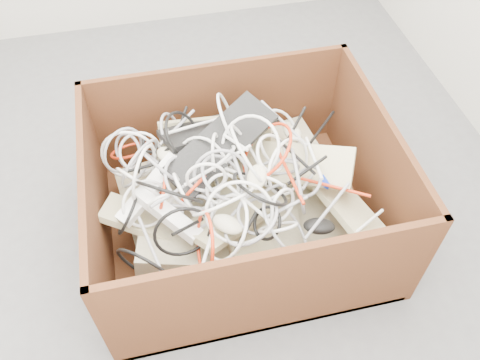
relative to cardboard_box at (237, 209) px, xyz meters
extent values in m
plane|color=#515153|center=(-0.18, 0.18, -0.14)|extent=(3.00, 3.00, 0.00)
cube|color=#3F210F|center=(0.02, 0.00, -0.13)|extent=(1.14, 0.95, 0.03)
cube|color=#3F210F|center=(0.02, 0.46, 0.13)|extent=(1.14, 0.03, 0.53)
cube|color=#3F210F|center=(0.02, -0.46, 0.13)|extent=(1.14, 0.02, 0.53)
cube|color=#3F210F|center=(0.57, 0.00, 0.13)|extent=(0.02, 0.90, 0.53)
cube|color=#3F210F|center=(-0.54, 0.00, 0.13)|extent=(0.03, 0.90, 0.53)
cube|color=tan|center=(0.02, 0.02, -0.05)|extent=(1.00, 0.86, 0.18)
cube|color=tan|center=(-0.08, -0.05, 0.03)|extent=(0.71, 0.64, 0.19)
cube|color=tan|center=(-0.13, 0.14, 0.08)|extent=(0.48, 0.21, 0.17)
cube|color=tan|center=(0.24, 0.18, 0.08)|extent=(0.46, 0.39, 0.19)
cube|color=tan|center=(0.00, -0.13, 0.08)|extent=(0.17, 0.47, 0.06)
cube|color=tan|center=(-0.31, -0.07, 0.08)|extent=(0.47, 0.34, 0.21)
cube|color=tan|center=(0.40, -0.18, 0.12)|extent=(0.26, 0.48, 0.14)
cube|color=tan|center=(-0.03, 0.27, 0.17)|extent=(0.47, 0.10, 0.17)
cube|color=tan|center=(-0.02, -0.12, 0.13)|extent=(0.46, 0.40, 0.19)
cube|color=tan|center=(0.23, 0.02, 0.20)|extent=(0.46, 0.38, 0.19)
cube|color=black|center=(-0.02, 0.24, 0.25)|extent=(0.49, 0.28, 0.13)
cube|color=black|center=(-0.04, 0.08, 0.31)|extent=(0.48, 0.39, 0.15)
ellipsoid|color=beige|center=(-0.25, -0.04, 0.17)|extent=(0.13, 0.13, 0.04)
ellipsoid|color=beige|center=(0.28, 0.19, 0.20)|extent=(0.08, 0.12, 0.04)
ellipsoid|color=beige|center=(-0.06, -0.35, 0.15)|extent=(0.12, 0.07, 0.04)
ellipsoid|color=beige|center=(0.05, -0.11, 0.32)|extent=(0.11, 0.13, 0.04)
ellipsoid|color=beige|center=(-0.24, 0.12, 0.25)|extent=(0.12, 0.14, 0.04)
ellipsoid|color=black|center=(0.25, -0.25, 0.15)|extent=(0.13, 0.10, 0.04)
ellipsoid|color=beige|center=(-0.08, -0.22, 0.23)|extent=(0.13, 0.13, 0.04)
cube|color=white|center=(-0.33, 0.00, 0.22)|extent=(0.28, 0.25, 0.13)
cube|color=white|center=(-0.28, -0.12, 0.22)|extent=(0.23, 0.25, 0.10)
cube|color=#0B26A9|center=(0.32, -0.10, 0.21)|extent=(0.06, 0.06, 0.03)
torus|color=silver|center=(-0.13, -0.08, 0.33)|extent=(0.20, 0.04, 0.21)
torus|color=silver|center=(0.18, -0.05, 0.27)|extent=(0.28, 0.18, 0.30)
torus|color=silver|center=(-0.13, 0.05, 0.25)|extent=(0.24, 0.24, 0.30)
torus|color=#B6270D|center=(-0.29, -0.03, 0.24)|extent=(0.08, 0.17, 0.17)
torus|color=silver|center=(-0.08, -0.10, 0.28)|extent=(0.14, 0.07, 0.14)
torus|color=gray|center=(-0.07, -0.08, 0.31)|extent=(0.22, 0.25, 0.14)
torus|color=#B6270D|center=(-0.18, -0.29, 0.25)|extent=(0.08, 0.31, 0.30)
torus|color=gray|center=(-0.07, -0.06, 0.31)|extent=(0.22, 0.11, 0.21)
torus|color=gray|center=(-0.21, 0.27, 0.22)|extent=(0.10, 0.24, 0.24)
torus|color=silver|center=(-0.09, -0.25, 0.26)|extent=(0.19, 0.31, 0.26)
torus|color=silver|center=(-0.09, -0.16, 0.29)|extent=(0.32, 0.23, 0.25)
torus|color=silver|center=(0.11, -0.12, 0.27)|extent=(0.11, 0.12, 0.15)
torus|color=silver|center=(0.11, -0.21, 0.27)|extent=(0.16, 0.11, 0.18)
torus|color=silver|center=(-0.34, 0.04, 0.26)|extent=(0.14, 0.29, 0.31)
torus|color=gray|center=(-0.35, 0.13, 0.23)|extent=(0.23, 0.19, 0.28)
torus|color=black|center=(0.04, -0.27, 0.27)|extent=(0.09, 0.14, 0.13)
torus|color=gray|center=(-0.41, 0.21, 0.23)|extent=(0.20, 0.14, 0.22)
torus|color=silver|center=(0.08, -0.28, 0.25)|extent=(0.17, 0.12, 0.13)
torus|color=gray|center=(0.24, -0.11, 0.25)|extent=(0.12, 0.16, 0.13)
torus|color=silver|center=(-0.39, 0.20, 0.21)|extent=(0.30, 0.10, 0.30)
torus|color=#B6270D|center=(-0.18, -0.06, 0.26)|extent=(0.13, 0.15, 0.17)
torus|color=gray|center=(0.11, -0.27, 0.21)|extent=(0.19, 0.27, 0.21)
torus|color=silver|center=(0.04, -0.02, 0.34)|extent=(0.16, 0.32, 0.29)
torus|color=#B6270D|center=(-0.39, 0.30, 0.13)|extent=(0.23, 0.21, 0.12)
torus|color=silver|center=(-0.07, 0.04, 0.31)|extent=(0.08, 0.20, 0.21)
torus|color=gray|center=(-0.01, -0.25, 0.27)|extent=(0.25, 0.25, 0.15)
torus|color=silver|center=(0.12, -0.02, 0.33)|extent=(0.18, 0.15, 0.15)
torus|color=gray|center=(-0.28, 0.04, 0.29)|extent=(0.16, 0.17, 0.20)
torus|color=gray|center=(-0.24, 0.22, 0.21)|extent=(0.04, 0.15, 0.15)
torus|color=silver|center=(-0.35, 0.21, 0.20)|extent=(0.24, 0.13, 0.21)
torus|color=black|center=(-0.23, 0.10, 0.26)|extent=(0.13, 0.14, 0.09)
torus|color=black|center=(0.05, -0.16, 0.32)|extent=(0.26, 0.28, 0.17)
torus|color=black|center=(-0.17, 0.18, 0.29)|extent=(0.20, 0.25, 0.20)
torus|color=black|center=(-0.38, -0.29, 0.15)|extent=(0.27, 0.24, 0.35)
torus|color=silver|center=(-0.05, -0.24, 0.31)|extent=(0.30, 0.19, 0.26)
torus|color=silver|center=(-0.36, 0.02, 0.24)|extent=(0.17, 0.24, 0.26)
torus|color=black|center=(-0.42, -0.06, 0.18)|extent=(0.12, 0.22, 0.21)
torus|color=silver|center=(-0.06, 0.02, 0.30)|extent=(0.19, 0.16, 0.16)
torus|color=gray|center=(-0.40, 0.24, 0.20)|extent=(0.15, 0.15, 0.19)
torus|color=gray|center=(-0.18, -0.14, 0.22)|extent=(0.12, 0.14, 0.10)
torus|color=silver|center=(-0.30, -0.09, 0.25)|extent=(0.14, 0.06, 0.14)
torus|color=silver|center=(0.20, 0.13, 0.24)|extent=(0.23, 0.29, 0.26)
torus|color=gray|center=(-0.17, -0.03, 0.26)|extent=(0.29, 0.33, 0.19)
torus|color=silver|center=(-0.35, -0.05, 0.20)|extent=(0.25, 0.16, 0.22)
torus|color=gray|center=(0.02, -0.22, 0.25)|extent=(0.20, 0.19, 0.11)
torus|color=black|center=(-0.24, -0.23, 0.25)|extent=(0.28, 0.10, 0.27)
torus|color=gray|center=(0.20, -0.11, 0.25)|extent=(0.09, 0.31, 0.31)
torus|color=black|center=(-0.26, -0.08, 0.29)|extent=(0.29, 0.21, 0.29)
torus|color=silver|center=(0.01, 0.19, 0.33)|extent=(0.10, 0.22, 0.22)
torus|color=gray|center=(0.09, -0.17, 0.29)|extent=(0.14, 0.10, 0.12)
torus|color=#B6270D|center=(0.11, 0.01, 0.32)|extent=(0.25, 0.34, 0.25)
torus|color=black|center=(-0.28, 0.21, 0.21)|extent=(0.13, 0.13, 0.11)
torus|color=silver|center=(0.05, 0.01, 0.35)|extent=(0.24, 0.24, 0.26)
torus|color=gray|center=(0.16, -0.02, 0.25)|extent=(0.19, 0.08, 0.19)
torus|color=silver|center=(-0.21, -0.11, 0.29)|extent=(0.07, 0.23, 0.23)
cylinder|color=gray|center=(0.26, 0.01, 0.22)|extent=(0.17, 0.07, 0.03)
cylinder|color=gray|center=(-0.19, 0.25, 0.28)|extent=(0.16, 0.14, 0.05)
cylinder|color=black|center=(-0.20, 0.22, 0.25)|extent=(0.14, 0.26, 0.08)
cylinder|color=silver|center=(0.01, 0.18, 0.26)|extent=(0.21, 0.05, 0.05)
cylinder|color=black|center=(-0.34, 0.17, 0.24)|extent=(0.07, 0.16, 0.06)
cylinder|color=gray|center=(-0.25, -0.10, 0.22)|extent=(0.18, 0.08, 0.01)
cylinder|color=black|center=(0.34, -0.03, 0.20)|extent=(0.13, 0.09, 0.04)
cylinder|color=gray|center=(-0.21, -0.06, 0.27)|extent=(0.24, 0.17, 0.05)
cylinder|color=silver|center=(0.00, -0.19, 0.29)|extent=(0.14, 0.21, 0.02)
cylinder|color=gray|center=(-0.36, -0.23, 0.21)|extent=(0.06, 0.24, 0.02)
cylinder|color=black|center=(0.21, -0.03, 0.31)|extent=(0.14, 0.18, 0.09)
cylinder|color=#B6270D|center=(0.34, -0.15, 0.23)|extent=(0.22, 0.17, 0.04)
cylinder|color=silver|center=(-0.17, -0.29, 0.22)|extent=(0.08, 0.16, 0.03)
cylinder|color=silver|center=(-0.13, 0.23, 0.29)|extent=(0.20, 0.08, 0.04)
cylinder|color=gray|center=(0.22, 0.15, 0.31)|extent=(0.13, 0.25, 0.05)
cylinder|color=#B6270D|center=(0.17, -0.13, 0.31)|extent=(0.03, 0.25, 0.02)
cylinder|color=silver|center=(0.28, -0.04, 0.29)|extent=(0.04, 0.24, 0.05)
cylinder|color=gray|center=(-0.01, -0.09, 0.34)|extent=(0.03, 0.19, 0.06)
cylinder|color=silver|center=(-0.08, -0.03, 0.33)|extent=(0.26, 0.09, 0.07)
cylinder|color=gray|center=(0.12, -0.24, 0.29)|extent=(0.17, 0.07, 0.01)
cylinder|color=silver|center=(-0.05, -0.01, 0.29)|extent=(0.10, 0.11, 0.05)
cylinder|color=black|center=(-0.05, -0.30, 0.24)|extent=(0.16, 0.18, 0.09)
cylinder|color=black|center=(-0.27, 0.11, 0.24)|extent=(0.27, 0.04, 0.02)
cylinder|color=gray|center=(0.27, -0.24, 0.23)|extent=(0.22, 0.17, 0.08)
cylinder|color=black|center=(0.28, 0.19, 0.23)|extent=(0.14, 0.15, 0.08)
cylinder|color=black|center=(-0.22, -0.21, 0.25)|extent=(0.12, 0.08, 0.05)
cylinder|color=black|center=(0.40, 0.18, 0.21)|extent=(0.17, 0.18, 0.03)
cylinder|color=silver|center=(0.01, 0.04, 0.35)|extent=(0.08, 0.11, 0.02)
cylinder|color=black|center=(0.24, -0.10, 0.30)|extent=(0.17, 0.08, 0.05)
cylinder|color=silver|center=(0.41, -0.29, 0.18)|extent=(0.16, 0.10, 0.02)
camera|label=1|loc=(-0.26, -1.20, 1.66)|focal=37.61mm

